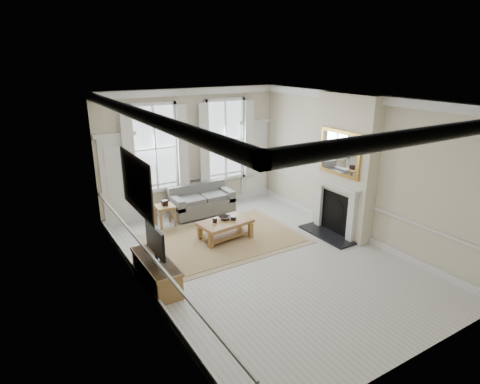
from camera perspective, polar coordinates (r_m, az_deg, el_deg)
floor at (r=8.83m, az=3.45°, el=-9.51°), size 7.20×7.20×0.00m
ceiling at (r=7.82m, az=3.95°, el=13.02°), size 7.20×7.20×0.00m
back_wall at (r=11.20m, az=-6.94°, el=5.83°), size 5.20×0.00×5.20m
left_wall at (r=7.08m, az=-13.89°, el=-2.28°), size 0.00×7.20×7.20m
right_wall at (r=9.83m, az=16.24°, el=3.40°), size 0.00×7.20×7.20m
window_left at (r=10.73m, az=-11.99°, el=6.09°), size 1.26×0.20×2.20m
window_right at (r=11.58m, az=-2.11°, el=7.38°), size 1.26×0.20×2.20m
door_left at (r=10.65m, az=-16.80°, el=1.42°), size 0.90×0.08×2.30m
door_right at (r=12.26m, az=2.00°, el=4.43°), size 0.90×0.08×2.30m
painting at (r=7.25m, az=-14.54°, el=1.10°), size 0.05×1.66×1.06m
chimney_breast at (r=9.84m, az=14.70°, el=3.55°), size 0.35×1.70×3.38m
hearth at (r=10.11m, az=12.22°, el=-5.95°), size 0.55×1.50×0.05m
fireplace at (r=9.97m, az=13.34°, el=-1.98°), size 0.21×1.45×1.33m
mirror at (r=9.61m, az=13.97°, el=5.41°), size 0.06×1.26×1.06m
sofa at (r=11.15m, az=-5.59°, el=-1.42°), size 1.71×0.83×0.83m
side_table at (r=10.45m, az=-10.62°, el=-2.46°), size 0.49×0.49×0.56m
rug at (r=9.73m, az=-2.08°, el=-6.59°), size 3.50×2.60×0.02m
coffee_table at (r=9.58m, az=-2.11°, el=-4.58°), size 1.32×0.86×0.47m
ceramic_pot_a at (r=9.46m, az=-3.59°, el=-4.02°), size 0.11×0.11×0.11m
ceramic_pot_b at (r=9.58m, az=-0.93°, el=-3.74°), size 0.13×0.13×0.09m
bowl at (r=9.64m, az=-2.15°, el=-3.68°), size 0.33×0.33×0.07m
tv_stand at (r=7.96m, az=-11.81°, el=-11.10°), size 0.48×1.48×0.53m
tv at (r=7.66m, az=-11.98°, el=-6.77°), size 0.08×0.90×0.68m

